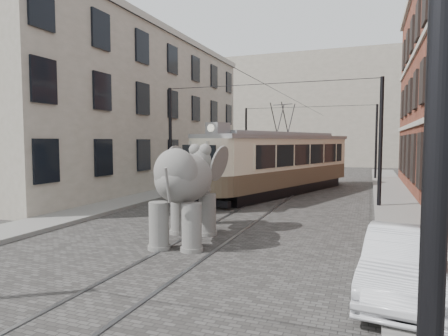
% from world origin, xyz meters
% --- Properties ---
extents(ground, '(120.00, 120.00, 0.00)m').
position_xyz_m(ground, '(0.00, 0.00, 0.00)').
color(ground, '#454240').
extents(tram_rails, '(1.54, 80.00, 0.02)m').
position_xyz_m(tram_rails, '(0.00, 0.00, 0.01)').
color(tram_rails, slate).
rests_on(tram_rails, ground).
extents(sidewalk_right, '(2.00, 60.00, 0.15)m').
position_xyz_m(sidewalk_right, '(6.00, 0.00, 0.07)').
color(sidewalk_right, slate).
rests_on(sidewalk_right, ground).
extents(sidewalk_left, '(2.00, 60.00, 0.15)m').
position_xyz_m(sidewalk_left, '(-6.50, 0.00, 0.07)').
color(sidewalk_left, slate).
rests_on(sidewalk_left, ground).
extents(stucco_building, '(7.00, 24.00, 10.00)m').
position_xyz_m(stucco_building, '(-11.00, 10.00, 5.00)').
color(stucco_building, gray).
rests_on(stucco_building, ground).
extents(distant_block, '(28.00, 10.00, 14.00)m').
position_xyz_m(distant_block, '(0.00, 40.00, 7.00)').
color(distant_block, gray).
rests_on(distant_block, ground).
extents(catenary, '(11.00, 30.20, 6.00)m').
position_xyz_m(catenary, '(-0.20, 5.00, 3.00)').
color(catenary, black).
rests_on(catenary, ground).
extents(tram, '(6.80, 13.51, 5.28)m').
position_xyz_m(tram, '(-0.09, 9.57, 2.64)').
color(tram, beige).
rests_on(tram, ground).
extents(elephant, '(3.54, 5.36, 3.04)m').
position_xyz_m(elephant, '(-0.54, -2.45, 1.52)').
color(elephant, '#5E5B57').
rests_on(elephant, ground).
extents(parked_car, '(1.87, 4.18, 1.33)m').
position_xyz_m(parked_car, '(5.44, -4.70, 0.67)').
color(parked_car, silver).
rests_on(parked_car, ground).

